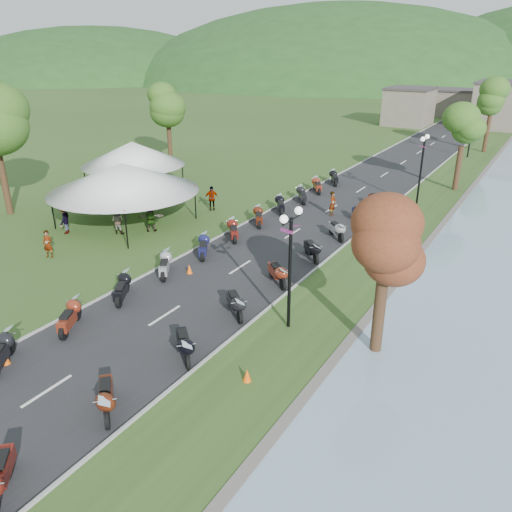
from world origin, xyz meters
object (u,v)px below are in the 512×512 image
Objects in this scene: vendor_tent_main at (125,194)px; pedestrian_a at (50,257)px; pedestrian_c at (66,233)px; pedestrian_b at (119,233)px.

vendor_tent_main is 6.70m from pedestrian_a.
vendor_tent_main reaches higher than pedestrian_c.
vendor_tent_main is 2.73m from pedestrian_b.
vendor_tent_main is at bearing 72.79° from pedestrian_a.
pedestrian_b is 3.30m from pedestrian_c.
pedestrian_a is at bearing 66.61° from pedestrian_b.
pedestrian_b is at bearing 63.64° from pedestrian_a.
pedestrian_c is (-1.96, -3.34, -2.00)m from vendor_tent_main.
vendor_tent_main is 3.32× the size of pedestrian_c.
vendor_tent_main is 4.08× the size of pedestrian_a.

